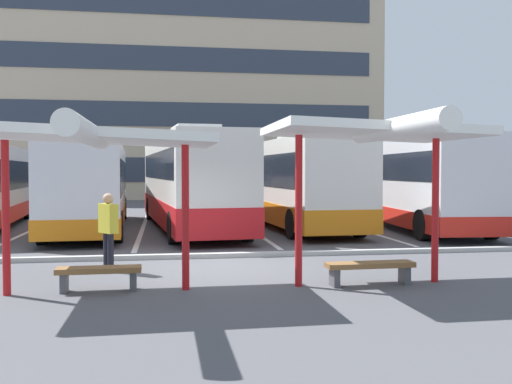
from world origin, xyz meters
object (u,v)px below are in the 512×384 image
Objects in this scene: waiting_shelter_1 at (374,135)px; coach_bus_4 at (407,182)px; bench_1 at (370,268)px; coach_bus_3 at (294,183)px; coach_bus_1 at (91,186)px; bench_0 at (99,273)px; waiting_passenger_0 at (108,226)px; coach_bus_2 at (189,183)px; waiting_shelter_0 at (95,139)px.

coach_bus_4 is at bearing 63.47° from waiting_shelter_1.
coach_bus_3 is at bearing 84.54° from bench_1.
coach_bus_1 is 7.87× the size of bench_0.
waiting_passenger_0 is (1.53, -9.63, -0.62)m from coach_bus_1.
waiting_passenger_0 is (-5.18, 2.34, 0.68)m from bench_1.
coach_bus_4 is 12.53m from bench_1.
bench_0 and bench_1 have the same top height.
waiting_passenger_0 reaches higher than bench_1.
coach_bus_1 reaches higher than waiting_passenger_0.
waiting_passenger_0 is at bearing 155.68° from bench_1.
coach_bus_2 reaches higher than waiting_passenger_0.
coach_bus_3 is 6.48× the size of waiting_passenger_0.
bench_1 is at bearing -24.32° from waiting_passenger_0.
coach_bus_1 is at bearing 174.87° from coach_bus_2.
coach_bus_2 is at bearing -179.79° from coach_bus_3.
coach_bus_3 is 13.10m from bench_0.
coach_bus_1 is 2.53× the size of waiting_shelter_1.
coach_bus_4 is at bearing 63.15° from bench_1.
coach_bus_1 reaches higher than bench_1.
coach_bus_4 is at bearing -4.04° from coach_bus_1.
coach_bus_3 is 0.91× the size of coach_bus_4.
waiting_passenger_0 is (-10.80, -8.76, -0.76)m from coach_bus_4.
bench_1 is at bearing 90.00° from waiting_shelter_1.
waiting_shelter_1 reaches higher than bench_0.
waiting_shelter_0 reaches higher than bench_0.
waiting_shelter_1 is at bearing -116.53° from coach_bus_4.
coach_bus_2 is at bearing 104.23° from waiting_shelter_1.
coach_bus_1 reaches higher than bench_0.
coach_bus_2 is 8.63m from coach_bus_4.
coach_bus_4 is 15.37m from bench_0.
coach_bus_1 reaches higher than waiting_shelter_0.
coach_bus_3 is 11.93m from waiting_shelter_1.
coach_bus_3 is at bearing 173.02° from coach_bus_4.
waiting_shelter_1 is 2.59m from bench_1.
coach_bus_4 is at bearing 45.18° from bench_0.
bench_0 is at bearing -82.45° from coach_bus_1.
bench_0 is at bearing -118.83° from coach_bus_3.
coach_bus_3 reaches higher than coach_bus_1.
bench_1 is at bearing -75.58° from coach_bus_2.
waiting_passenger_0 is at bearing 90.43° from waiting_shelter_0.
coach_bus_4 is 7.03× the size of bench_1.
waiting_passenger_0 is (-0.02, 2.09, 0.68)m from bench_0.
coach_bus_2 is at bearing 176.44° from coach_bus_4.
waiting_shelter_1 is at bearing -61.03° from coach_bus_1.
coach_bus_2 is 12.23m from waiting_shelter_1.
waiting_shelter_1 is at bearing -4.52° from bench_0.
waiting_shelter_0 is at bearing -100.45° from coach_bus_2.
coach_bus_2 reaches higher than bench_1.
coach_bus_1 is 0.97× the size of coach_bus_2.
waiting_shelter_1 is 6.06m from waiting_passenger_0.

